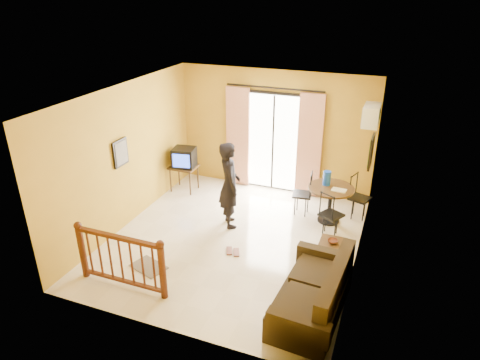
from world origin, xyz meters
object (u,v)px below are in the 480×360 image
at_px(dining_table, 331,194).
at_px(standing_person, 229,185).
at_px(coffee_table, 330,253).
at_px(sofa, 315,296).
at_px(television, 184,157).

relative_size(dining_table, standing_person, 0.52).
distance_m(coffee_table, sofa, 1.29).
relative_size(coffee_table, standing_person, 0.46).
distance_m(television, dining_table, 3.43).
relative_size(coffee_table, sofa, 0.43).
height_order(sofa, standing_person, standing_person).
bearing_deg(television, sofa, -48.95).
bearing_deg(standing_person, coffee_table, -140.24).
bearing_deg(television, standing_person, -44.24).
bearing_deg(television, dining_table, -13.49).
xyz_separation_m(sofa, standing_person, (-2.16, 1.97, 0.55)).
distance_m(dining_table, sofa, 2.85).
xyz_separation_m(television, standing_person, (1.57, -1.08, 0.05)).
distance_m(dining_table, coffee_table, 1.60).
xyz_separation_m(coffee_table, sofa, (0.01, -1.29, 0.09)).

